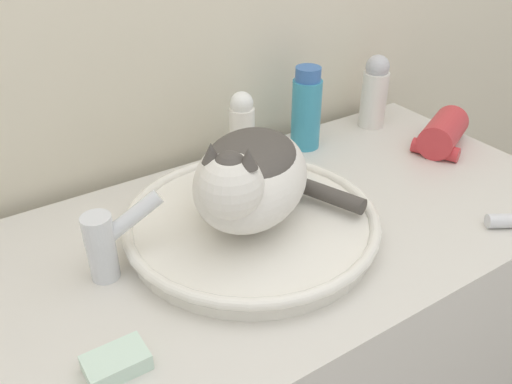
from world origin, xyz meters
The scene contains 8 objects.
sink_basin centered at (-0.03, 0.29, 0.89)m, with size 0.43×0.43×0.04m.
cat centered at (-0.04, 0.28, 0.99)m, with size 0.32×0.29×0.18m.
faucet centered at (-0.27, 0.32, 0.93)m, with size 0.12×0.05×0.13m.
lotion_bottle_white centered at (0.45, 0.50, 0.95)m, with size 0.06×0.06×0.17m.
deodorant_stick centered at (0.08, 0.50, 0.95)m, with size 0.05×0.05×0.16m.
mouthwash_bottle centered at (0.25, 0.50, 0.96)m, with size 0.06×0.06×0.18m.
hair_dryer centered at (0.49, 0.33, 0.90)m, with size 0.17×0.14×0.08m.
soap_bar centered at (-0.33, 0.14, 0.88)m, with size 0.08×0.05×0.02m.
Camera 1 is at (-0.44, -0.34, 1.42)m, focal length 38.00 mm.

